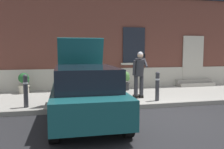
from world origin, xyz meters
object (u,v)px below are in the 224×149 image
bollard_far_left (26,90)px  planter_terracotta (77,81)px  planter_charcoal (125,80)px  hatchback_car_teal (85,92)px  person_on_phone (139,72)px  bollard_near_person (157,85)px  planter_cream (24,82)px

bollard_far_left → planter_terracotta: size_ratio=1.22×
bollard_far_left → planter_terracotta: 3.12m
planter_charcoal → bollard_far_left: bearing=-147.9°
hatchback_car_teal → planter_terracotta: size_ratio=4.77×
hatchback_car_teal → planter_terracotta: hatchback_car_teal is taller
hatchback_car_teal → bollard_far_left: size_ratio=3.92×
hatchback_car_teal → person_on_phone: hatchback_car_teal is taller
planter_terracotta → bollard_near_person: bearing=-44.2°
bollard_near_person → planter_cream: bearing=151.3°
planter_terracotta → person_on_phone: bearing=-42.8°
hatchback_car_teal → person_on_phone: size_ratio=2.35×
bollard_far_left → planter_cream: (-0.40, 2.64, -0.11)m
hatchback_car_teal → bollard_near_person: size_ratio=3.92×
person_on_phone → planter_charcoal: bearing=88.1°
hatchback_car_teal → planter_charcoal: hatchback_car_teal is taller
bollard_near_person → planter_terracotta: size_ratio=1.22×
person_on_phone → planter_terracotta: (-2.17, 2.00, -0.54)m
person_on_phone → planter_cream: (-4.34, 2.08, -0.54)m
person_on_phone → planter_terracotta: person_on_phone is taller
person_on_phone → bollard_near_person: bearing=-51.4°
hatchback_car_teal → planter_cream: 4.54m
planter_cream → planter_charcoal: size_ratio=1.00×
bollard_near_person → planter_terracotta: bearing=135.8°
planter_cream → bollard_far_left: bearing=-81.3°
planter_cream → planter_charcoal: 4.35m
bollard_near_person → person_on_phone: 0.86m
planter_cream → planter_charcoal: bearing=-2.2°
person_on_phone → hatchback_car_teal: bearing=-140.7°
bollard_near_person → bollard_far_left: size_ratio=1.00×
hatchback_car_teal → bollard_far_left: bearing=141.3°
hatchback_car_teal → bollard_far_left: 2.19m
hatchback_car_teal → person_on_phone: (2.23, 1.94, 0.35)m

